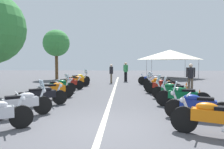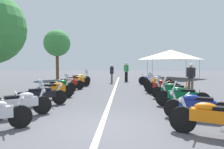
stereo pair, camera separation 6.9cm
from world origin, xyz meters
name	(u,v)px [view 2 (the right image)]	position (x,y,z in m)	size (l,w,h in m)	color
ground_plane	(101,128)	(0.00, 0.00, 0.00)	(80.00, 80.00, 0.00)	#4C4C51
lane_centre_stripe	(113,94)	(6.17, 0.00, 0.00)	(26.97, 0.16, 0.01)	beige
motorcycle_left_row_1	(21,103)	(1.07, 2.75, 0.46)	(1.40, 1.70, 1.20)	black
motorcycle_left_row_2	(41,95)	(2.85, 2.78, 0.45)	(1.20, 1.94, 0.99)	black
motorcycle_left_row_3	(55,89)	(4.55, 2.75, 0.47)	(1.38, 1.63, 1.21)	black
motorcycle_left_row_4	(59,86)	(6.15, 3.03, 0.45)	(1.21, 1.73, 0.99)	black
motorcycle_left_row_5	(68,83)	(7.89, 2.97, 0.45)	(1.16, 1.94, 0.98)	black
motorcycle_left_row_6	(77,81)	(9.59, 2.80, 0.46)	(1.41, 1.78, 1.00)	black
motorcycle_left_row_7	(79,79)	(11.33, 3.03, 0.47)	(1.48, 1.77, 1.22)	black
motorcycle_right_row_0	(213,118)	(-0.50, -2.78, 0.47)	(1.04, 1.97, 1.02)	black
motorcycle_right_row_1	(196,105)	(1.05, -2.89, 0.46)	(0.90, 1.98, 1.19)	black
motorcycle_right_row_2	(182,96)	(2.85, -2.92, 0.47)	(0.97, 2.04, 1.22)	black
motorcycle_right_row_3	(173,91)	(4.49, -2.95, 0.46)	(1.15, 1.94, 1.20)	black
motorcycle_right_row_4	(163,86)	(6.30, -2.80, 0.47)	(1.18, 1.98, 1.22)	black
motorcycle_right_row_5	(160,83)	(7.80, -2.90, 0.47)	(0.94, 2.08, 1.22)	black
motorcycle_right_row_6	(158,81)	(9.56, -3.02, 0.47)	(1.18, 1.99, 1.01)	black
motorcycle_right_row_7	(152,79)	(11.23, -2.84, 0.46)	(0.93, 2.15, 1.01)	black
traffic_cone_0	(187,87)	(7.71, -4.51, 0.29)	(0.36, 0.36, 0.61)	orange
traffic_cone_1	(199,96)	(3.91, -3.99, 0.29)	(0.36, 0.36, 0.61)	orange
bystander_1	(126,70)	(14.27, -0.83, 1.05)	(0.37, 0.43, 1.79)	black
bystander_2	(112,72)	(12.65, 0.43, 0.96)	(0.53, 0.32, 1.64)	brown
bystander_3	(191,76)	(7.16, -4.59, 1.01)	(0.33, 0.46, 1.73)	brown
roadside_tree_1	(57,43)	(16.49, 6.41, 3.78)	(2.78, 2.78, 5.20)	brown
event_tent	(171,55)	(18.88, -5.92, 2.65)	(5.30, 5.30, 3.20)	beige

